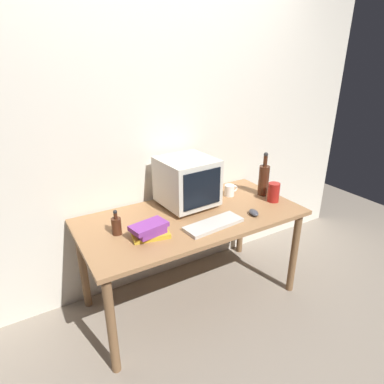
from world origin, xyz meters
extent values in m
plane|color=gray|center=(0.00, 0.00, 0.00)|extent=(6.00, 6.00, 0.00)
cube|color=silver|center=(0.00, 0.45, 1.25)|extent=(4.00, 0.08, 2.50)
cube|color=#9E7047|center=(0.00, 0.00, 0.72)|extent=(1.60, 0.79, 0.03)
cylinder|color=brown|center=(-0.74, -0.33, 0.35)|extent=(0.06, 0.06, 0.70)
cylinder|color=brown|center=(0.74, -0.33, 0.35)|extent=(0.06, 0.06, 0.70)
cylinder|color=brown|center=(-0.74, 0.33, 0.35)|extent=(0.06, 0.06, 0.70)
cylinder|color=brown|center=(0.74, 0.33, 0.35)|extent=(0.06, 0.06, 0.70)
cube|color=beige|center=(0.05, 0.16, 0.75)|extent=(0.29, 0.26, 0.03)
cube|color=beige|center=(0.05, 0.16, 0.93)|extent=(0.40, 0.40, 0.34)
cube|color=black|center=(0.07, -0.03, 0.93)|extent=(0.31, 0.03, 0.27)
cube|color=beige|center=(0.04, -0.21, 0.74)|extent=(0.43, 0.19, 0.02)
ellipsoid|color=#3F3F47|center=(0.38, -0.22, 0.75)|extent=(0.09, 0.11, 0.04)
cylinder|color=#472314|center=(0.69, 0.03, 0.85)|extent=(0.08, 0.08, 0.25)
cylinder|color=#472314|center=(0.69, 0.03, 1.02)|extent=(0.03, 0.03, 0.09)
sphere|color=#262626|center=(0.69, 0.03, 1.07)|extent=(0.03, 0.03, 0.03)
cylinder|color=#472314|center=(-0.55, 0.02, 0.79)|extent=(0.06, 0.06, 0.11)
cylinder|color=#472314|center=(-0.55, 0.02, 0.86)|extent=(0.02, 0.02, 0.04)
sphere|color=#262626|center=(-0.55, 0.02, 0.89)|extent=(0.03, 0.03, 0.03)
cube|color=gold|center=(-0.38, -0.13, 0.75)|extent=(0.25, 0.17, 0.03)
cube|color=#843893|center=(-0.39, -0.12, 0.78)|extent=(0.20, 0.18, 0.04)
cube|color=#843893|center=(-0.39, -0.13, 0.81)|extent=(0.25, 0.17, 0.03)
cylinder|color=white|center=(0.44, 0.15, 0.78)|extent=(0.08, 0.08, 0.09)
torus|color=white|center=(0.50, 0.15, 0.78)|extent=(0.06, 0.01, 0.06)
cylinder|color=#A51E19|center=(0.67, -0.11, 0.81)|extent=(0.09, 0.09, 0.15)
camera|label=1|loc=(-1.08, -1.81, 1.80)|focal=30.78mm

